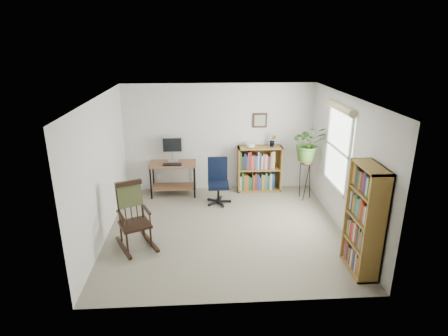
{
  "coord_description": "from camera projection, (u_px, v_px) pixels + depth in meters",
  "views": [
    {
      "loc": [
        -0.4,
        -6.06,
        3.31
      ],
      "look_at": [
        0.0,
        0.4,
        1.05
      ],
      "focal_mm": 30.0,
      "sensor_mm": 36.0,
      "label": 1
    }
  ],
  "objects": [
    {
      "name": "wall_back",
      "position": [
        220.0,
        138.0,
        8.31
      ],
      "size": [
        4.2,
        0.0,
        2.4
      ],
      "primitive_type": "cube",
      "color": "silver",
      "rests_on": "ground"
    },
    {
      "name": "spider_plant",
      "position": [
        309.0,
        126.0,
        7.61
      ],
      "size": [
        1.69,
        1.88,
        1.46
      ],
      "primitive_type": "imported",
      "color": "#355E21",
      "rests_on": "plant_stand"
    },
    {
      "name": "wall_front",
      "position": [
        236.0,
        221.0,
        4.54
      ],
      "size": [
        4.2,
        0.0,
        2.4
      ],
      "primitive_type": "cube",
      "color": "silver",
      "rests_on": "ground"
    },
    {
      "name": "ceiling",
      "position": [
        226.0,
        97.0,
        6.03
      ],
      "size": [
        4.2,
        4.0,
        0.0
      ],
      "primitive_type": "cube",
      "color": "white",
      "rests_on": "ground"
    },
    {
      "name": "window",
      "position": [
        338.0,
        149.0,
        6.76
      ],
      "size": [
        0.12,
        1.2,
        1.5
      ],
      "primitive_type": null,
      "color": "white",
      "rests_on": "wall_right"
    },
    {
      "name": "monitor",
      "position": [
        172.0,
        149.0,
        8.16
      ],
      "size": [
        0.46,
        0.16,
        0.56
      ],
      "primitive_type": null,
      "color": "#AFB0B4",
      "rests_on": "desk"
    },
    {
      "name": "rocking_chair",
      "position": [
        134.0,
        216.0,
        6.09
      ],
      "size": [
        0.93,
        1.12,
        1.13
      ],
      "primitive_type": null,
      "rotation": [
        0.0,
        0.0,
        0.43
      ],
      "color": "black",
      "rests_on": "floor"
    },
    {
      "name": "wall_left",
      "position": [
        101.0,
        170.0,
        6.3
      ],
      "size": [
        0.0,
        4.0,
        2.4
      ],
      "primitive_type": "cube",
      "color": "silver",
      "rests_on": "ground"
    },
    {
      "name": "low_bookshelf",
      "position": [
        259.0,
        169.0,
        8.42
      ],
      "size": [
        0.98,
        0.33,
        1.03
      ],
      "primitive_type": null,
      "color": "olive",
      "rests_on": "floor"
    },
    {
      "name": "tall_bookshelf",
      "position": [
        365.0,
        220.0,
        5.38
      ],
      "size": [
        0.31,
        0.72,
        1.66
      ],
      "primitive_type": null,
      "color": "olive",
      "rests_on": "floor"
    },
    {
      "name": "framed_picture",
      "position": [
        260.0,
        120.0,
        8.21
      ],
      "size": [
        0.32,
        0.04,
        0.32
      ],
      "primitive_type": null,
      "color": "black",
      "rests_on": "wall_back"
    },
    {
      "name": "keyboard",
      "position": [
        172.0,
        164.0,
        8.01
      ],
      "size": [
        0.4,
        0.15,
        0.02
      ],
      "primitive_type": "cube",
      "color": "black",
      "rests_on": "desk"
    },
    {
      "name": "plant_stand",
      "position": [
        305.0,
        178.0,
        7.99
      ],
      "size": [
        0.29,
        0.29,
        0.94
      ],
      "primitive_type": null,
      "rotation": [
        0.0,
        0.0,
        -0.11
      ],
      "color": "black",
      "rests_on": "floor"
    },
    {
      "name": "floor",
      "position": [
        225.0,
        229.0,
        6.82
      ],
      "size": [
        4.2,
        4.0,
        0.0
      ],
      "primitive_type": "cube",
      "color": "gray",
      "rests_on": "ground"
    },
    {
      "name": "desk",
      "position": [
        173.0,
        179.0,
        8.24
      ],
      "size": [
        1.01,
        0.56,
        0.73
      ],
      "primitive_type": null,
      "color": "brown",
      "rests_on": "floor"
    },
    {
      "name": "office_chair",
      "position": [
        218.0,
        182.0,
        7.75
      ],
      "size": [
        0.55,
        0.55,
        0.97
      ],
      "primitive_type": null,
      "rotation": [
        0.0,
        0.0,
        0.03
      ],
      "color": "black",
      "rests_on": "floor"
    },
    {
      "name": "potted_plant_small",
      "position": [
        273.0,
        144.0,
        8.26
      ],
      "size": [
        0.13,
        0.24,
        0.11
      ],
      "primitive_type": "imported",
      "color": "#355E21",
      "rests_on": "low_bookshelf"
    },
    {
      "name": "wall_right",
      "position": [
        345.0,
        165.0,
        6.55
      ],
      "size": [
        0.0,
        4.0,
        2.4
      ],
      "primitive_type": "cube",
      "color": "silver",
      "rests_on": "ground"
    }
  ]
}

